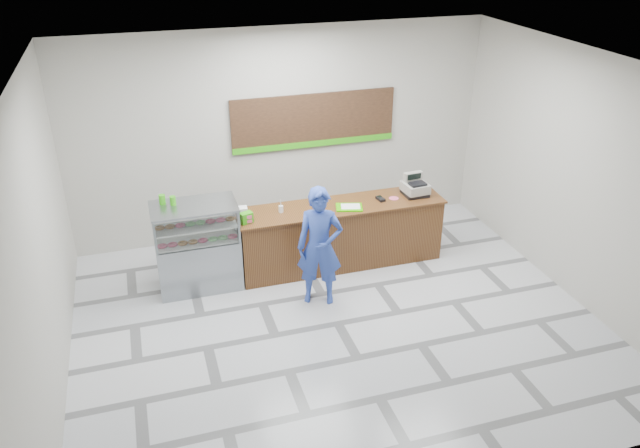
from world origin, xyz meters
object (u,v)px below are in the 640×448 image
object	(u,v)px
sales_counter	(340,234)
customer	(320,247)
cash_register	(415,187)
display_case	(197,246)
serving_tray	(349,207)

from	to	relation	value
sales_counter	customer	xyz separation A→B (m)	(-0.62, -0.91, 0.36)
sales_counter	cash_register	xyz separation A→B (m)	(1.25, 0.02, 0.64)
display_case	cash_register	world-z (taller)	cash_register
customer	display_case	bearing A→B (deg)	171.08
serving_tray	customer	size ratio (longest dim) A/B	0.26
display_case	cash_register	distance (m)	3.50
display_case	customer	distance (m)	1.85
sales_counter	customer	size ratio (longest dim) A/B	1.85
serving_tray	customer	bearing A→B (deg)	-116.43
display_case	sales_counter	bearing A→B (deg)	0.01
sales_counter	display_case	world-z (taller)	display_case
cash_register	serving_tray	bearing A→B (deg)	-176.65
sales_counter	cash_register	bearing A→B (deg)	1.12
serving_tray	customer	distance (m)	1.06
serving_tray	sales_counter	bearing A→B (deg)	139.74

